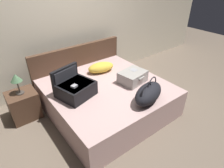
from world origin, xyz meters
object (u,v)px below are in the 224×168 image
Objects in this scene: duffel_bag at (148,93)px; table_lamp at (16,79)px; nightstand at (24,105)px; hard_case_large at (75,88)px; bed at (107,98)px; hard_case_medium at (133,77)px; pillow_near_headboard at (101,67)px.

duffel_bag is 1.93× the size of table_lamp.
hard_case_large is at bearing -41.96° from nightstand.
bed is at bearing -29.09° from table_lamp.
duffel_bag reaches higher than nightstand.
duffel_bag reaches higher than hard_case_medium.
hard_case_medium is at bearing -20.78° from bed.
hard_case_large is at bearing -151.66° from pillow_near_headboard.
bed is at bearing -23.27° from hard_case_large.
duffel_bag reaches higher than table_lamp.
nightstand is 1.38× the size of table_lamp.
hard_case_medium is (0.95, -0.23, -0.04)m from hard_case_large.
hard_case_medium reaches higher than pillow_near_headboard.
hard_case_large is at bearing 134.96° from duffel_bag.
hard_case_large is 0.90× the size of duffel_bag.
bed reaches higher than nightstand.
duffel_bag is at bearing -60.72° from hard_case_large.
nightstand is at bearing 180.00° from table_lamp.
hard_case_medium is 0.57m from duffel_bag.
table_lamp reaches higher than bed.
duffel_bag is (0.23, -0.69, 0.37)m from bed.
pillow_near_headboard is 1.42m from table_lamp.
bed is 1.37m from nightstand.
hard_case_medium is 1.82m from table_lamp.
table_lamp is (0.00, 0.00, 0.49)m from nightstand.
nightstand is 0.49m from table_lamp.
hard_case_large is 1.19× the size of pillow_near_headboard.
table_lamp is at bearing 150.91° from bed.
bed is 0.66m from hard_case_large.
bed is at bearing -113.77° from pillow_near_headboard.
pillow_near_headboard is at bearing 66.23° from bed.
table_lamp is at bearing 122.36° from hard_case_large.
pillow_near_headboard reaches higher than nightstand.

